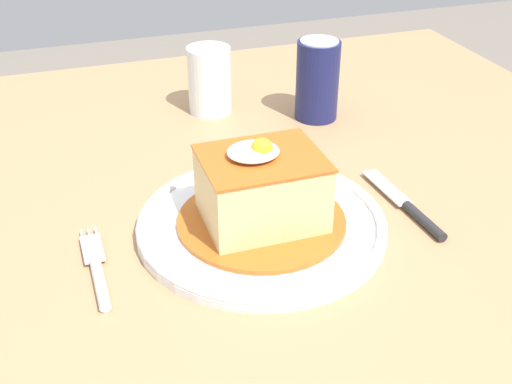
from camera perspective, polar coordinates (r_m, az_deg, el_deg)
The scene contains 7 objects.
dining_table at distance 0.93m, azimuth -4.15°, elevation -4.12°, with size 1.25×0.90×0.77m.
main_plate at distance 0.74m, azimuth 0.49°, elevation -2.81°, with size 0.29×0.29×0.02m.
sandwich_meal at distance 0.72m, azimuth 0.49°, elevation -0.05°, with size 0.20×0.20×0.11m.
fork at distance 0.69m, azimuth -13.92°, elevation -6.95°, with size 0.02×0.14×0.01m.
knife at distance 0.79m, azimuth 13.76°, elevation -1.62°, with size 0.03×0.17×0.01m.
soda_can at distance 1.00m, azimuth 5.49°, elevation 9.89°, with size 0.07×0.07×0.12m.
drinking_glass at distance 1.02m, azimuth -4.14°, elevation 9.52°, with size 0.07×0.07×0.10m.
Camera 1 is at (-0.18, -0.74, 1.20)m, focal length 44.96 mm.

